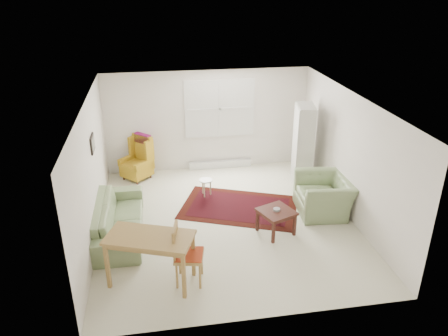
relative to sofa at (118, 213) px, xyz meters
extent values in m
cube|color=beige|center=(2.10, 0.08, -0.45)|extent=(5.00, 5.50, 0.01)
cube|color=white|center=(2.10, 0.08, 2.05)|extent=(5.00, 5.50, 0.01)
cube|color=white|center=(2.10, 2.83, 0.80)|extent=(5.00, 0.04, 2.50)
cube|color=white|center=(2.10, -2.67, 0.80)|extent=(5.00, 0.04, 2.50)
cube|color=white|center=(-0.40, 0.08, 0.80)|extent=(0.04, 5.50, 2.50)
cube|color=white|center=(4.60, 0.08, 0.80)|extent=(0.04, 5.50, 2.50)
cube|color=white|center=(2.40, 2.81, 1.10)|extent=(1.72, 0.06, 1.42)
cube|color=white|center=(2.40, 2.81, 1.10)|extent=(1.60, 0.02, 1.30)
cube|color=silver|center=(2.40, 2.75, -0.36)|extent=(1.60, 0.12, 0.18)
cube|color=black|center=(-0.38, 0.58, 1.20)|extent=(0.03, 0.42, 0.32)
cube|color=#A3984B|center=(-0.36, 0.58, 1.20)|extent=(0.01, 0.34, 0.24)
imported|color=#798E5F|center=(0.00, 0.00, 0.00)|extent=(0.90, 2.25, 0.90)
imported|color=#798E5F|center=(4.16, 0.16, 0.01)|extent=(1.13, 1.27, 0.92)
camera|label=1|loc=(0.79, -7.40, 4.13)|focal=35.00mm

